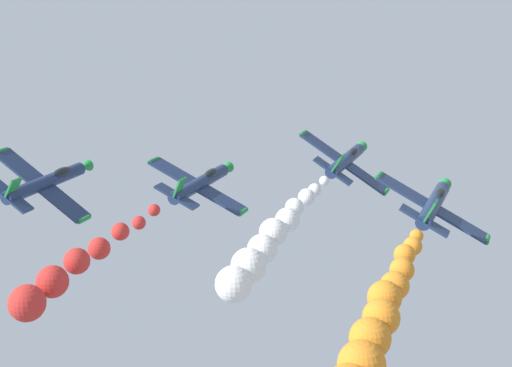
{
  "coord_description": "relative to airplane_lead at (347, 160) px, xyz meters",
  "views": [
    {
      "loc": [
        21.35,
        -49.45,
        88.37
      ],
      "look_at": [
        0.0,
        0.0,
        71.84
      ],
      "focal_mm": 47.73,
      "sensor_mm": 36.0,
      "label": 1
    }
  ],
  "objects": [
    {
      "name": "airplane_lead",
      "position": [
        0.0,
        0.0,
        0.0
      ],
      "size": [
        8.44,
        10.35,
        5.13
      ],
      "rotation": [
        0.0,
        0.53,
        0.0
      ],
      "color": "navy"
    },
    {
      "name": "smoke_trail_lead",
      "position": [
        -0.74,
        -18.01,
        -2.03
      ],
      "size": [
        3.03,
        16.49,
        4.69
      ],
      "color": "white"
    },
    {
      "name": "airplane_left_inner",
      "position": [
        -10.19,
        -9.14,
        -0.87
      ],
      "size": [
        8.96,
        10.35,
        4.02
      ],
      "rotation": [
        0.0,
        0.4,
        0.0
      ],
      "color": "navy"
    },
    {
      "name": "smoke_trail_left_inner",
      "position": [
        -10.59,
        -26.88,
        -1.96
      ],
      "size": [
        2.24,
        15.28,
        3.14
      ],
      "color": "red"
    },
    {
      "name": "airplane_right_inner",
      "position": [
        9.23,
        -8.11,
        -0.46
      ],
      "size": [
        8.79,
        10.35,
        4.42
      ],
      "rotation": [
        0.0,
        0.44,
        0.0
      ],
      "color": "navy"
    },
    {
      "name": "smoke_trail_right_inner",
      "position": [
        8.99,
        -27.14,
        -2.77
      ],
      "size": [
        2.87,
        18.39,
        5.36
      ],
      "color": "orange"
    },
    {
      "name": "airplane_left_outer",
      "position": [
        -20.32,
        -16.61,
        0.08
      ],
      "size": [
        8.34,
        10.35,
        5.3
      ],
      "rotation": [
        0.0,
        0.55,
        0.0
      ],
      "color": "navy"
    }
  ]
}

